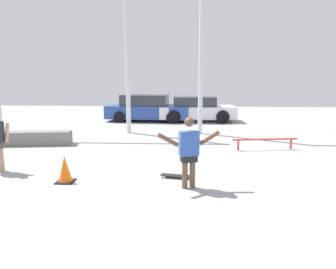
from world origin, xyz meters
TOP-DOWN VIEW (x-y plane):
  - ground_plane at (0.00, 0.00)m, footprint 36.00×36.00m
  - skateboarder at (1.04, -1.17)m, footprint 1.42×0.52m
  - skateboard at (0.71, -0.48)m, footprint 0.77×0.35m
  - grind_box at (-4.57, 3.14)m, footprint 2.65×0.89m
  - grind_rail at (3.67, 2.81)m, footprint 2.26×0.41m
  - canopy_support_left at (-4.50, 5.84)m, footprint 6.07×0.20m
  - canopy_support_right at (4.50, 5.84)m, footprint 6.07×0.20m
  - parked_car_blue at (-1.20, 9.71)m, footprint 4.64×2.17m
  - parked_car_white at (1.52, 9.64)m, footprint 4.21×2.00m
  - traffic_cone at (-1.92, -0.93)m, footprint 0.41×0.41m

SIDE VIEW (x-z plane):
  - ground_plane at x=0.00m, z-range 0.00..0.00m
  - skateboard at x=0.71m, z-range 0.02..0.10m
  - grind_box at x=-4.57m, z-range 0.00..0.50m
  - grind_rail at x=3.67m, z-range 0.11..0.51m
  - traffic_cone at x=-1.92m, z-range -0.01..0.64m
  - parked_car_white at x=1.52m, z-range -0.02..1.35m
  - parked_car_blue at x=-1.20m, z-range -0.04..1.42m
  - skateboarder at x=1.04m, z-range 0.08..1.71m
  - canopy_support_left at x=-4.50m, z-range 0.72..7.48m
  - canopy_support_right at x=4.50m, z-range 0.72..7.48m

